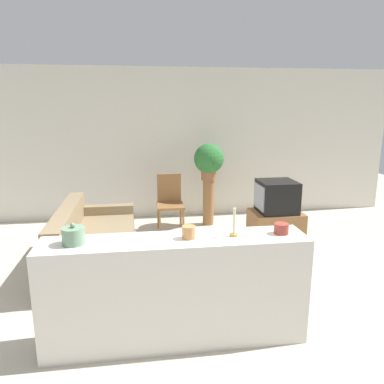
{
  "coord_description": "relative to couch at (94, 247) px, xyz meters",
  "views": [
    {
      "loc": [
        -0.29,
        -3.4,
        2.05
      ],
      "look_at": [
        0.45,
        1.67,
        0.85
      ],
      "focal_mm": 35.0,
      "sensor_mm": 36.0,
      "label": 1
    }
  ],
  "objects": [
    {
      "name": "ground_plane",
      "position": [
        0.87,
        -1.2,
        -0.29
      ],
      "size": [
        14.0,
        14.0,
        0.0
      ],
      "primitive_type": "plane",
      "color": "beige"
    },
    {
      "name": "wall_back",
      "position": [
        0.87,
        2.23,
        1.06
      ],
      "size": [
        9.0,
        0.06,
        2.7
      ],
      "color": "silver",
      "rests_on": "ground_plane"
    },
    {
      "name": "couch",
      "position": [
        0.0,
        0.0,
        0.0
      ],
      "size": [
        0.91,
        1.85,
        0.8
      ],
      "color": "#847051",
      "rests_on": "ground_plane"
    },
    {
      "name": "tv_stand",
      "position": [
        2.61,
        0.55,
        -0.05
      ],
      "size": [
        0.74,
        0.59,
        0.49
      ],
      "color": "olive",
      "rests_on": "ground_plane"
    },
    {
      "name": "television",
      "position": [
        2.6,
        0.55,
        0.43
      ],
      "size": [
        0.55,
        0.54,
        0.47
      ],
      "color": "black",
      "rests_on": "tv_stand"
    },
    {
      "name": "wooden_chair",
      "position": [
        1.08,
        1.37,
        0.22
      ],
      "size": [
        0.44,
        0.44,
        0.93
      ],
      "color": "olive",
      "rests_on": "ground_plane"
    },
    {
      "name": "plant_stand",
      "position": [
        1.77,
        1.58,
        0.11
      ],
      "size": [
        0.19,
        0.19,
        0.8
      ],
      "color": "olive",
      "rests_on": "ground_plane"
    },
    {
      "name": "potted_plant",
      "position": [
        1.77,
        1.58,
        0.85
      ],
      "size": [
        0.51,
        0.51,
        0.62
      ],
      "color": "#8E5B3D",
      "rests_on": "plant_stand"
    },
    {
      "name": "foreground_counter",
      "position": [
        0.87,
        -1.65,
        0.18
      ],
      "size": [
        2.26,
        0.44,
        0.95
      ],
      "color": "silver",
      "rests_on": "ground_plane"
    },
    {
      "name": "decorative_bowl",
      "position": [
        0.05,
        -1.65,
        0.73
      ],
      "size": [
        0.18,
        0.18,
        0.18
      ],
      "color": "gray",
      "rests_on": "foreground_counter"
    },
    {
      "name": "candle_jar",
      "position": [
        0.99,
        -1.65,
        0.71
      ],
      "size": [
        0.11,
        0.11,
        0.11
      ],
      "color": "#C6844C",
      "rests_on": "foreground_counter"
    },
    {
      "name": "candlestick",
      "position": [
        1.38,
        -1.65,
        0.74
      ],
      "size": [
        0.07,
        0.07,
        0.25
      ],
      "color": "#B7933D",
      "rests_on": "foreground_counter"
    },
    {
      "name": "coffee_tin",
      "position": [
        1.8,
        -1.65,
        0.71
      ],
      "size": [
        0.13,
        0.13,
        0.09
      ],
      "color": "#99382D",
      "rests_on": "foreground_counter"
    }
  ]
}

